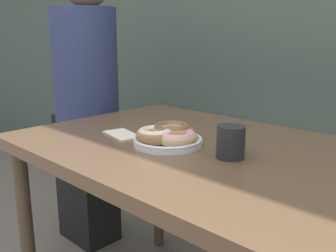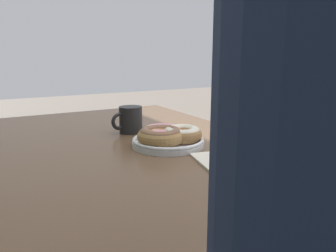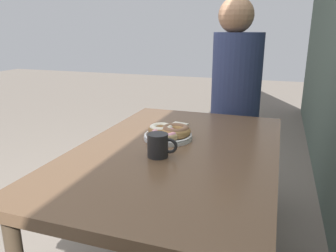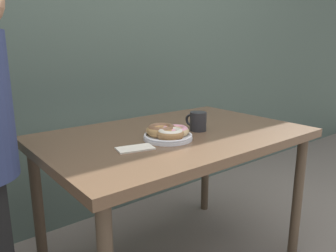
% 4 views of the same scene
% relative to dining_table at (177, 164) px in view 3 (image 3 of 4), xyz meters
% --- Properties ---
extents(dining_table, '(1.23, 0.80, 0.71)m').
position_rel_dining_table_xyz_m(dining_table, '(0.00, 0.00, 0.00)').
color(dining_table, brown).
rests_on(dining_table, ground_plane).
extents(donut_plate, '(0.22, 0.23, 0.06)m').
position_rel_dining_table_xyz_m(donut_plate, '(-0.10, -0.07, 0.10)').
color(donut_plate, white).
rests_on(donut_plate, dining_table).
extents(coffee_mug, '(0.08, 0.11, 0.09)m').
position_rel_dining_table_xyz_m(coffee_mug, '(0.11, -0.04, 0.12)').
color(coffee_mug, '#232326').
rests_on(coffee_mug, dining_table).
extents(person_figure, '(0.36, 0.30, 1.36)m').
position_rel_dining_table_xyz_m(person_figure, '(-0.83, 0.13, 0.06)').
color(person_figure, black).
rests_on(person_figure, ground_plane).
extents(napkin, '(0.16, 0.11, 0.01)m').
position_rel_dining_table_xyz_m(napkin, '(-0.29, -0.10, 0.08)').
color(napkin, beige).
rests_on(napkin, dining_table).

